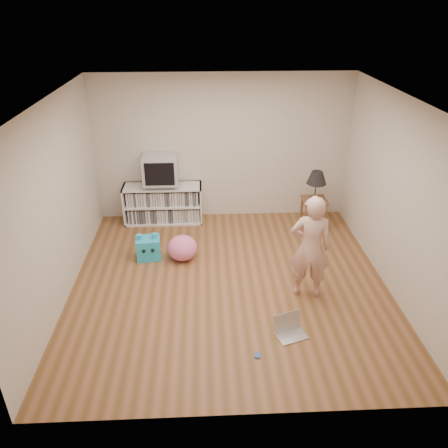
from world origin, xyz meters
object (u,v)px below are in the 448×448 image
dvd_deck (162,184)px  side_table (314,206)px  crt_tv (161,169)px  person (310,248)px  plush_pink (182,248)px  laptop (289,329)px  plush_blue (148,248)px  media_unit (163,203)px  table_lamp (317,178)px

dvd_deck → side_table: size_ratio=0.82×
crt_tv → person: (2.14, -2.32, -0.27)m
dvd_deck → plush_pink: bearing=-73.6°
laptop → person: bearing=46.0°
plush_blue → dvd_deck: bearing=76.6°
media_unit → dvd_deck: size_ratio=3.11×
crt_tv → laptop: (1.76, -3.11, -0.95)m
dvd_deck → person: bearing=-47.4°
side_table → table_lamp: table_lamp is taller
side_table → plush_pink: 2.48m
table_lamp → person: person is taller
crt_tv → side_table: 2.76m
side_table → person: bearing=-105.3°
table_lamp → plush_blue: bearing=-162.3°
plush_blue → plush_pink: bearing=-12.9°
dvd_deck → table_lamp: 2.70m
crt_tv → table_lamp: (2.67, -0.37, -0.08)m
media_unit → plush_pink: 1.41m
plush_pink → table_lamp: bearing=22.8°
crt_tv → laptop: 3.70m
crt_tv → laptop: crt_tv is taller
media_unit → side_table: 2.70m
dvd_deck → crt_tv: 0.29m
dvd_deck → person: size_ratio=0.30×
person → plush_blue: 2.58m
table_lamp → plush_blue: size_ratio=1.21×
person → laptop: (-0.37, -0.79, -0.68)m
person → plush_pink: person is taller
dvd_deck → plush_pink: 1.49m
media_unit → table_lamp: bearing=-8.2°
dvd_deck → table_lamp: size_ratio=0.87×
person → plush_pink: (-1.75, 0.99, -0.55)m
media_unit → person: bearing=-47.6°
media_unit → laptop: 3.60m
side_table → person: size_ratio=0.37×
person → laptop: person is taller
table_lamp → person: (-0.53, -1.95, -0.20)m
crt_tv → side_table: (2.67, -0.37, -0.60)m
plush_blue → side_table: bearing=11.0°
person → plush_blue: person is taller
media_unit → dvd_deck: (0.00, -0.02, 0.39)m
side_table → plush_blue: (-2.82, -0.90, -0.23)m
dvd_deck → laptop: 3.64m
dvd_deck → crt_tv: bearing=-90.0°
laptop → plush_pink: size_ratio=0.93×
side_table → laptop: (-0.91, -2.74, -0.35)m
media_unit → crt_tv: 0.67m
plush_blue → plush_pink: (0.54, -0.06, 0.02)m
crt_tv → person: 3.16m
crt_tv → table_lamp: 2.70m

